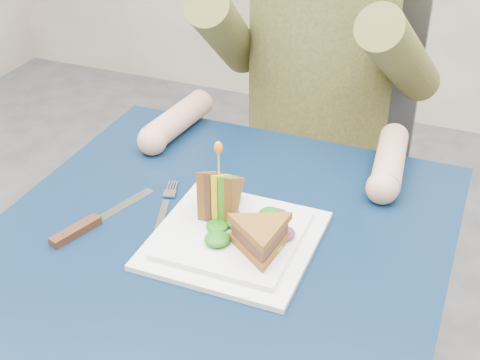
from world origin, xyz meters
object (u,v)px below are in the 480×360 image
at_px(knife, 85,226).
at_px(sandwich_upright, 219,195).
at_px(table, 219,270).
at_px(chair, 324,146).
at_px(diner, 321,21).
at_px(sandwich_flat, 261,237).
at_px(fork, 164,210).
at_px(plate, 234,238).

bearing_deg(knife, sandwich_upright, 27.10).
bearing_deg(table, chair, 90.00).
height_order(chair, diner, diner).
xyz_separation_m(sandwich_flat, fork, (-0.20, 0.06, -0.04)).
bearing_deg(knife, sandwich_flat, 6.34).
bearing_deg(sandwich_flat, table, 156.01).
relative_size(diner, knife, 3.44).
bearing_deg(sandwich_flat, sandwich_upright, 145.11).
height_order(diner, sandwich_flat, diner).
relative_size(table, diner, 1.01).
height_order(diner, plate, diner).
bearing_deg(fork, diner, 78.33).
bearing_deg(chair, sandwich_upright, -90.94).
distance_m(chair, diner, 0.39).
height_order(plate, fork, plate).
height_order(plate, knife, plate).
bearing_deg(plate, knife, -166.69).
distance_m(diner, sandwich_flat, 0.64).
distance_m(chair, plate, 0.73).
distance_m(table, sandwich_upright, 0.14).
xyz_separation_m(table, sandwich_flat, (0.09, -0.04, 0.12)).
xyz_separation_m(chair, sandwich_upright, (-0.01, -0.66, 0.24)).
bearing_deg(plate, fork, 165.86).
bearing_deg(sandwich_flat, diner, 98.29).
bearing_deg(plate, diner, 93.36).
distance_m(table, chair, 0.70).
xyz_separation_m(table, sandwich_upright, (-0.01, 0.03, 0.13)).
bearing_deg(diner, sandwich_upright, -91.13).
distance_m(sandwich_upright, fork, 0.12).
height_order(chair, fork, chair).
relative_size(table, sandwich_flat, 4.51).
height_order(diner, sandwich_upright, diner).
distance_m(table, knife, 0.24).
xyz_separation_m(chair, knife, (-0.21, -0.76, 0.20)).
bearing_deg(knife, plate, 13.31).
bearing_deg(fork, chair, 80.26).
bearing_deg(table, plate, -23.26).
relative_size(fork, knife, 0.81).
xyz_separation_m(chair, plate, (0.03, -0.70, 0.20)).
xyz_separation_m(chair, fork, (-0.11, -0.66, 0.19)).
bearing_deg(sandwich_upright, knife, -152.90).
distance_m(sandwich_flat, knife, 0.31).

